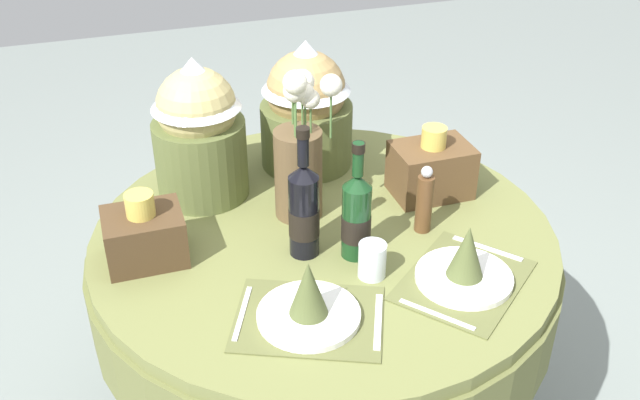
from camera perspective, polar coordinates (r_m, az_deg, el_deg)
name	(u,v)px	position (r m, az deg, el deg)	size (l,w,h in m)	color
dining_table	(323,273)	(2.09, 0.27, -5.64)	(1.28, 1.28, 0.75)	olive
place_setting_left	(309,303)	(1.69, -0.88, -7.96)	(0.42, 0.38, 0.16)	brown
place_setting_right	(465,266)	(1.84, 11.14, -5.00)	(0.43, 0.42, 0.16)	brown
flower_vase	(300,155)	(1.99, -1.59, 3.48)	(0.17, 0.16, 0.44)	brown
wine_bottle_left	(304,209)	(1.86, -1.25, -0.73)	(0.08, 0.08, 0.36)	black
wine_bottle_right	(356,215)	(1.86, 2.82, -1.19)	(0.08, 0.08, 0.32)	#143819
tumbler_near_left	(372,260)	(1.83, 4.04, -4.65)	(0.07, 0.07, 0.09)	silver
pepper_mill	(424,201)	(1.98, 8.05, -0.09)	(0.04, 0.04, 0.20)	brown
gift_tub_back_left	(198,124)	(2.10, -9.39, 5.78)	(0.26, 0.26, 0.42)	#566033
gift_tub_back_centre	(306,101)	(2.24, -1.07, 7.62)	(0.28, 0.28, 0.40)	#566033
woven_basket_side_left	(144,235)	(1.92, -13.39, -2.62)	(0.20, 0.16, 0.19)	#47331E
woven_basket_side_right	(431,168)	(2.16, 8.57, 2.43)	(0.22, 0.16, 0.21)	brown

